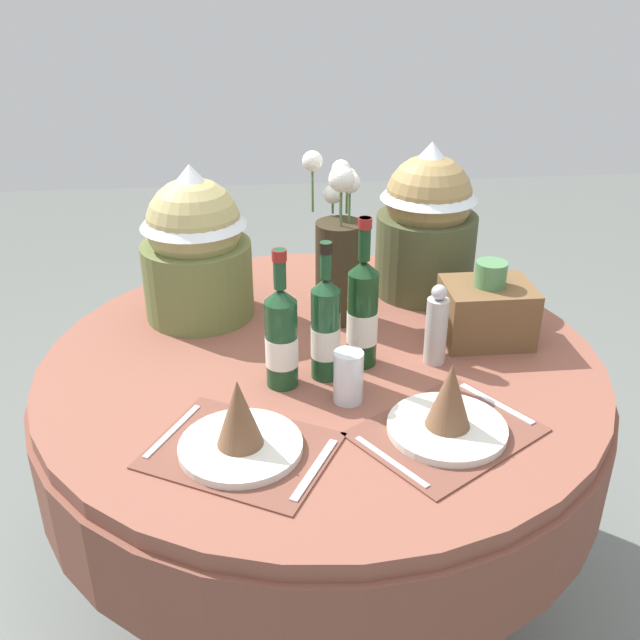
{
  "coord_description": "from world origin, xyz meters",
  "views": [
    {
      "loc": [
        -0.15,
        -1.49,
        1.61
      ],
      "look_at": [
        0.0,
        0.03,
        0.83
      ],
      "focal_mm": 40.72,
      "sensor_mm": 36.0,
      "label": 1
    }
  ],
  "objects_px": {
    "wine_bottle_left": "(362,312)",
    "woven_basket_side_right": "(487,310)",
    "place_setting_left": "(240,431)",
    "pepper_mill": "(436,327)",
    "wine_bottle_right": "(326,328)",
    "flower_vase": "(339,254)",
    "gift_tub_back_right": "(427,215)",
    "tumbler_near_right": "(348,377)",
    "place_setting_right": "(448,413)",
    "wine_bottle_rear": "(281,337)",
    "dining_table": "(321,409)",
    "gift_tub_back_left": "(195,239)"
  },
  "relations": [
    {
      "from": "tumbler_near_right",
      "to": "woven_basket_side_right",
      "type": "relative_size",
      "value": 0.55
    },
    {
      "from": "flower_vase",
      "to": "tumbler_near_right",
      "type": "xyz_separation_m",
      "value": [
        -0.03,
        -0.4,
        -0.12
      ]
    },
    {
      "from": "wine_bottle_rear",
      "to": "dining_table",
      "type": "bearing_deg",
      "value": 49.14
    },
    {
      "from": "tumbler_near_right",
      "to": "wine_bottle_left",
      "type": "bearing_deg",
      "value": 71.51
    },
    {
      "from": "place_setting_right",
      "to": "flower_vase",
      "type": "relative_size",
      "value": 1.01
    },
    {
      "from": "pepper_mill",
      "to": "gift_tub_back_left",
      "type": "height_order",
      "value": "gift_tub_back_left"
    },
    {
      "from": "dining_table",
      "to": "woven_basket_side_right",
      "type": "distance_m",
      "value": 0.47
    },
    {
      "from": "place_setting_right",
      "to": "place_setting_left",
      "type": "bearing_deg",
      "value": -177.19
    },
    {
      "from": "dining_table",
      "to": "wine_bottle_left",
      "type": "bearing_deg",
      "value": -23.65
    },
    {
      "from": "wine_bottle_right",
      "to": "woven_basket_side_right",
      "type": "height_order",
      "value": "wine_bottle_right"
    },
    {
      "from": "tumbler_near_right",
      "to": "gift_tub_back_right",
      "type": "height_order",
      "value": "gift_tub_back_right"
    },
    {
      "from": "place_setting_left",
      "to": "wine_bottle_rear",
      "type": "bearing_deg",
      "value": 68.64
    },
    {
      "from": "wine_bottle_right",
      "to": "pepper_mill",
      "type": "bearing_deg",
      "value": 8.41
    },
    {
      "from": "dining_table",
      "to": "wine_bottle_left",
      "type": "height_order",
      "value": "wine_bottle_left"
    },
    {
      "from": "woven_basket_side_right",
      "to": "gift_tub_back_right",
      "type": "bearing_deg",
      "value": 106.42
    },
    {
      "from": "place_setting_left",
      "to": "gift_tub_back_right",
      "type": "distance_m",
      "value": 0.89
    },
    {
      "from": "wine_bottle_right",
      "to": "wine_bottle_rear",
      "type": "distance_m",
      "value": 0.1
    },
    {
      "from": "dining_table",
      "to": "wine_bottle_right",
      "type": "relative_size",
      "value": 4.18
    },
    {
      "from": "woven_basket_side_right",
      "to": "place_setting_left",
      "type": "bearing_deg",
      "value": -146.41
    },
    {
      "from": "tumbler_near_right",
      "to": "gift_tub_back_right",
      "type": "distance_m",
      "value": 0.63
    },
    {
      "from": "wine_bottle_left",
      "to": "woven_basket_side_right",
      "type": "xyz_separation_m",
      "value": [
        0.32,
        0.09,
        -0.05
      ]
    },
    {
      "from": "pepper_mill",
      "to": "gift_tub_back_right",
      "type": "height_order",
      "value": "gift_tub_back_right"
    },
    {
      "from": "wine_bottle_rear",
      "to": "gift_tub_back_left",
      "type": "distance_m",
      "value": 0.43
    },
    {
      "from": "tumbler_near_right",
      "to": "gift_tub_back_left",
      "type": "bearing_deg",
      "value": 126.34
    },
    {
      "from": "dining_table",
      "to": "tumbler_near_right",
      "type": "height_order",
      "value": "tumbler_near_right"
    },
    {
      "from": "wine_bottle_left",
      "to": "place_setting_right",
      "type": "bearing_deg",
      "value": -66.18
    },
    {
      "from": "gift_tub_back_right",
      "to": "woven_basket_side_right",
      "type": "xyz_separation_m",
      "value": [
        0.09,
        -0.3,
        -0.14
      ]
    },
    {
      "from": "dining_table",
      "to": "gift_tub_back_left",
      "type": "distance_m",
      "value": 0.53
    },
    {
      "from": "place_setting_left",
      "to": "place_setting_right",
      "type": "distance_m",
      "value": 0.41
    },
    {
      "from": "woven_basket_side_right",
      "to": "wine_bottle_right",
      "type": "bearing_deg",
      "value": -161.5
    },
    {
      "from": "wine_bottle_right",
      "to": "gift_tub_back_left",
      "type": "relative_size",
      "value": 0.8
    },
    {
      "from": "place_setting_left",
      "to": "wine_bottle_rear",
      "type": "distance_m",
      "value": 0.27
    },
    {
      "from": "place_setting_left",
      "to": "pepper_mill",
      "type": "height_order",
      "value": "pepper_mill"
    },
    {
      "from": "place_setting_left",
      "to": "woven_basket_side_right",
      "type": "distance_m",
      "value": 0.72
    },
    {
      "from": "flower_vase",
      "to": "pepper_mill",
      "type": "xyz_separation_m",
      "value": [
        0.2,
        -0.25,
        -0.09
      ]
    },
    {
      "from": "dining_table",
      "to": "pepper_mill",
      "type": "xyz_separation_m",
      "value": [
        0.26,
        -0.05,
        0.24
      ]
    },
    {
      "from": "wine_bottle_left",
      "to": "woven_basket_side_right",
      "type": "height_order",
      "value": "wine_bottle_left"
    },
    {
      "from": "flower_vase",
      "to": "wine_bottle_right",
      "type": "xyz_separation_m",
      "value": [
        -0.06,
        -0.29,
        -0.05
      ]
    },
    {
      "from": "tumbler_near_right",
      "to": "wine_bottle_rear",
      "type": "bearing_deg",
      "value": 149.18
    },
    {
      "from": "pepper_mill",
      "to": "woven_basket_side_right",
      "type": "xyz_separation_m",
      "value": [
        0.15,
        0.1,
        -0.01
      ]
    },
    {
      "from": "flower_vase",
      "to": "tumbler_near_right",
      "type": "height_order",
      "value": "flower_vase"
    },
    {
      "from": "gift_tub_back_right",
      "to": "woven_basket_side_right",
      "type": "relative_size",
      "value": 1.99
    },
    {
      "from": "flower_vase",
      "to": "pepper_mill",
      "type": "distance_m",
      "value": 0.33
    },
    {
      "from": "flower_vase",
      "to": "wine_bottle_left",
      "type": "height_order",
      "value": "flower_vase"
    },
    {
      "from": "dining_table",
      "to": "place_setting_left",
      "type": "height_order",
      "value": "place_setting_left"
    },
    {
      "from": "gift_tub_back_right",
      "to": "wine_bottle_rear",
      "type": "bearing_deg",
      "value": -132.6
    },
    {
      "from": "wine_bottle_left",
      "to": "gift_tub_back_right",
      "type": "distance_m",
      "value": 0.46
    },
    {
      "from": "place_setting_left",
      "to": "tumbler_near_right",
      "type": "distance_m",
      "value": 0.28
    },
    {
      "from": "pepper_mill",
      "to": "woven_basket_side_right",
      "type": "distance_m",
      "value": 0.18
    },
    {
      "from": "dining_table",
      "to": "place_setting_right",
      "type": "distance_m",
      "value": 0.44
    }
  ]
}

